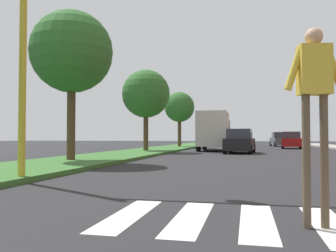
# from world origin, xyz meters

# --- Properties ---
(ground_plane) EXTENTS (140.00, 140.00, 0.00)m
(ground_plane) POSITION_xyz_m (0.00, 30.00, 0.00)
(ground_plane) COLOR #262628
(crosswalk) EXTENTS (4.95, 2.20, 0.01)m
(crosswalk) POSITION_xyz_m (0.00, 6.16, 0.00)
(crosswalk) COLOR silver
(crosswalk) RESTS_ON ground_plane
(median_strip) EXTENTS (4.09, 64.00, 0.15)m
(median_strip) POSITION_xyz_m (-7.81, 28.00, 0.07)
(median_strip) COLOR #386B2D
(median_strip) RESTS_ON ground_plane
(tree_mid) EXTENTS (3.56, 3.56, 6.46)m
(tree_mid) POSITION_xyz_m (-7.99, 15.20, 4.80)
(tree_mid) COLOR #4C3823
(tree_mid) RESTS_ON median_strip
(tree_far) EXTENTS (3.56, 3.56, 5.96)m
(tree_far) POSITION_xyz_m (-7.87, 26.31, 4.31)
(tree_far) COLOR #4C3823
(tree_far) RESTS_ON median_strip
(tree_distant) EXTENTS (3.12, 3.12, 5.65)m
(tree_distant) POSITION_xyz_m (-7.42, 37.22, 4.21)
(tree_distant) COLOR #4C3823
(tree_distant) RESTS_ON median_strip
(pedestrian_performer) EXTENTS (0.75, 0.31, 2.49)m
(pedestrian_performer) POSITION_xyz_m (0.25, 5.94, 1.66)
(pedestrian_performer) COLOR brown
(pedestrian_performer) RESTS_ON ground_plane
(sedan_midblock) EXTENTS (2.19, 4.32, 1.68)m
(sedan_midblock) POSITION_xyz_m (-1.07, 26.27, 0.78)
(sedan_midblock) COLOR black
(sedan_midblock) RESTS_ON ground_plane
(sedan_distant) EXTENTS (2.26, 4.32, 1.64)m
(sedan_distant) POSITION_xyz_m (3.67, 37.54, 0.77)
(sedan_distant) COLOR maroon
(sedan_distant) RESTS_ON ground_plane
(sedan_far_horizon) EXTENTS (2.20, 4.16, 1.72)m
(sedan_far_horizon) POSITION_xyz_m (3.28, 45.94, 0.79)
(sedan_far_horizon) COLOR #474C51
(sedan_far_horizon) RESTS_ON ground_plane
(truck_box_delivery) EXTENTS (2.40, 6.20, 3.10)m
(truck_box_delivery) POSITION_xyz_m (-3.22, 30.42, 1.63)
(truck_box_delivery) COLOR navy
(truck_box_delivery) RESTS_ON ground_plane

